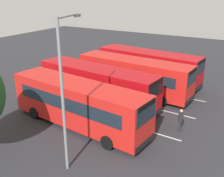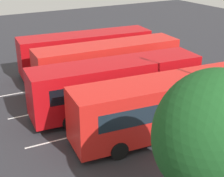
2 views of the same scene
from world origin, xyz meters
name	(u,v)px [view 1 (image 1 of 2)]	position (x,y,z in m)	size (l,w,h in m)	color
ground_plane	(116,99)	(0.00, 0.00, 0.00)	(69.85, 69.85, 0.00)	#2B2B30
bus_far_left	(79,103)	(0.20, -5.65, 1.76)	(10.99, 3.59, 3.21)	red
bus_center_left	(97,85)	(-0.76, -1.79, 1.76)	(10.98, 3.46, 3.21)	#B70C11
bus_center_right	(134,75)	(0.75, 2.06, 1.76)	(10.94, 3.19, 3.21)	red
bus_far_right	(149,66)	(0.68, 5.63, 1.76)	(10.98, 3.52, 3.21)	#B70C11
pedestrian	(181,119)	(6.65, -2.81, 0.97)	(0.38, 0.38, 1.65)	#232833
street_lamp	(64,87)	(2.47, -9.64, 4.67)	(0.81, 2.58, 8.12)	gray
lane_stripe_outer_left	(93,114)	(0.00, -3.65, 0.00)	(14.33, 0.12, 0.01)	silver
lane_stripe_inner_left	(116,99)	(0.00, 0.00, 0.00)	(14.33, 0.12, 0.01)	silver
lane_stripe_inner_right	(134,86)	(0.00, 3.65, 0.00)	(14.33, 0.12, 0.01)	silver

